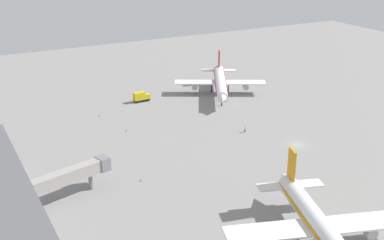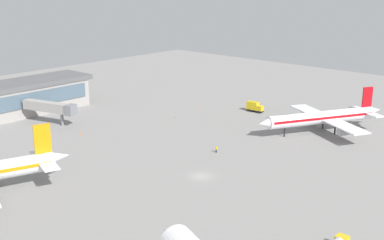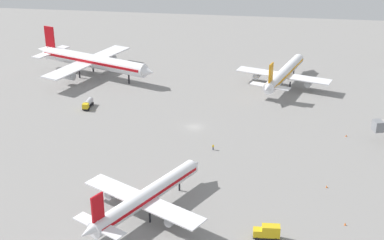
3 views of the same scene
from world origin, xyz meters
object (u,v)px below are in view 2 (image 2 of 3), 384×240
object	(u,v)px
safety_cone_far_side	(201,106)
ground_crew_worker	(216,149)
safety_cone_mid_apron	(175,117)
safety_cone_near_gate	(80,133)
catering_truck	(255,107)
airplane_taxiing	(323,117)

from	to	relation	value
safety_cone_far_side	ground_crew_worker	bearing A→B (deg)	45.72
safety_cone_mid_apron	safety_cone_near_gate	bearing A→B (deg)	-14.86
catering_truck	ground_crew_worker	world-z (taller)	catering_truck
airplane_taxiing	ground_crew_worker	world-z (taller)	airplane_taxiing
airplane_taxiing	safety_cone_far_side	world-z (taller)	airplane_taxiing
safety_cone_near_gate	safety_cone_mid_apron	size ratio (longest dim) A/B	1.00
catering_truck	safety_cone_mid_apron	xyz separation A→B (m)	(22.83, -14.16, -1.40)
airplane_taxiing	safety_cone_near_gate	size ratio (longest dim) A/B	60.69
safety_cone_far_side	airplane_taxiing	bearing A→B (deg)	91.93
airplane_taxiing	safety_cone_near_gate	world-z (taller)	airplane_taxiing
airplane_taxiing	safety_cone_mid_apron	xyz separation A→B (m)	(17.04, -41.50, -4.11)
catering_truck	safety_cone_near_gate	distance (m)	57.47
safety_cone_far_side	safety_cone_near_gate	bearing A→B (deg)	-6.54
ground_crew_worker	safety_cone_mid_apron	size ratio (longest dim) A/B	2.78
airplane_taxiing	safety_cone_mid_apron	distance (m)	45.05
catering_truck	safety_cone_near_gate	bearing A→B (deg)	-116.26
safety_cone_near_gate	safety_cone_far_side	size ratio (longest dim) A/B	1.00
airplane_taxiing	safety_cone_far_side	bearing A→B (deg)	-59.37
ground_crew_worker	safety_cone_mid_apron	xyz separation A→B (m)	(-16.24, -29.84, -0.55)
ground_crew_worker	safety_cone_near_gate	distance (m)	40.33
safety_cone_near_gate	safety_cone_mid_apron	bearing A→B (deg)	165.14
airplane_taxiing	ground_crew_worker	xyz separation A→B (m)	(33.28, -11.67, -3.56)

